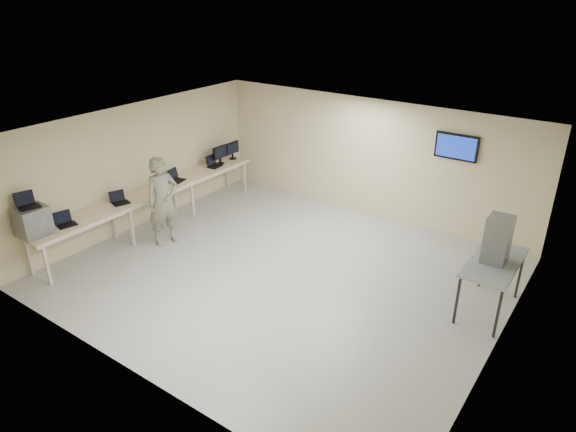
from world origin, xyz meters
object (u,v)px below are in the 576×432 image
Objects in this scene: workbench at (153,194)px; side_table at (494,265)px; soldier at (163,201)px; equipment_box at (33,221)px.

side_table is at bearing 8.36° from workbench.
soldier reaches higher than side_table.
equipment_box is at bearing 176.61° from soldier.
soldier reaches higher than workbench.
workbench is 3.11× the size of soldier.
workbench is at bearing 90.10° from equipment_box.
equipment_box is 8.19m from side_table.
equipment_box reaches higher than workbench.
side_table is at bearing -60.89° from soldier.
soldier reaches higher than equipment_box.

